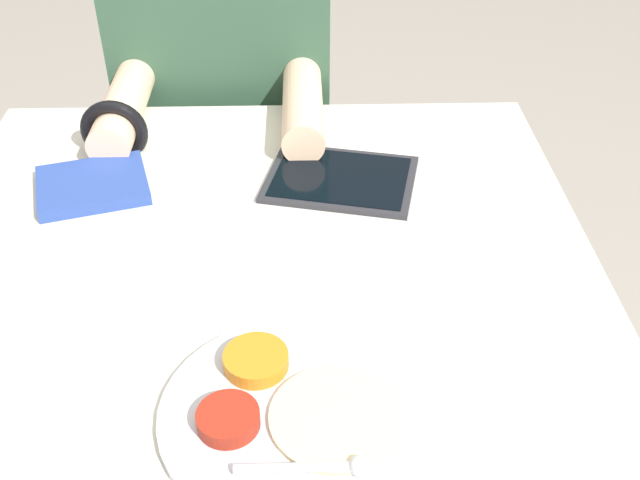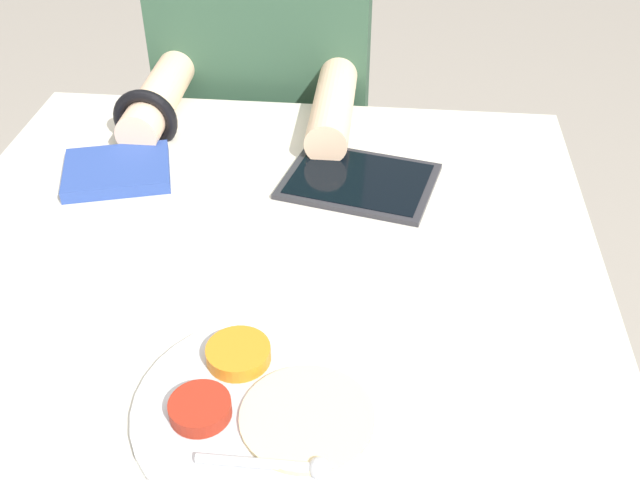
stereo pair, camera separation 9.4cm
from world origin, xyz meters
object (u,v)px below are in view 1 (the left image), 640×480
red_notebook (93,186)px  person_diner (230,142)px  tablet_device (341,179)px  thali_tray (288,409)px

red_notebook → person_diner: (0.17, 0.42, -0.17)m
red_notebook → tablet_device: bearing=2.5°
thali_tray → person_diner: 0.89m
person_diner → red_notebook: bearing=-111.7°
tablet_device → person_diner: person_diner is taller
person_diner → tablet_device: bearing=-62.4°
red_notebook → tablet_device: red_notebook is taller
tablet_device → thali_tray: bearing=-99.7°
tablet_device → person_diner: size_ratio=0.22×
red_notebook → person_diner: size_ratio=0.16×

